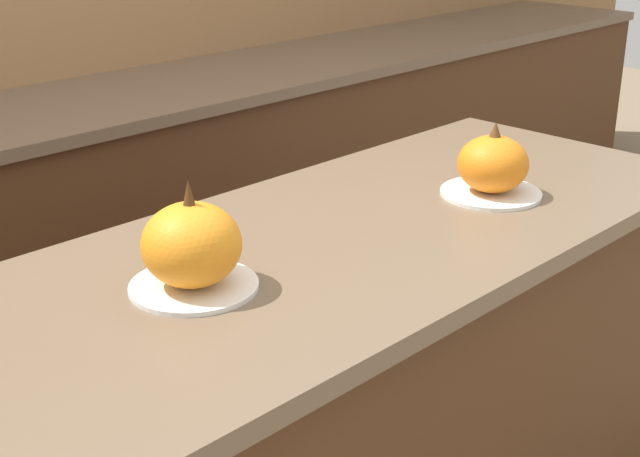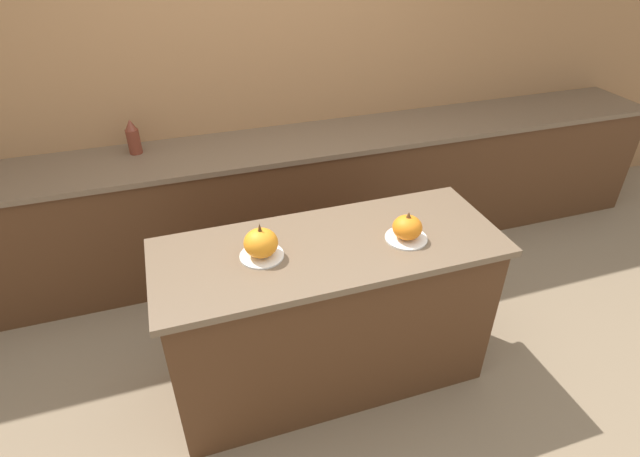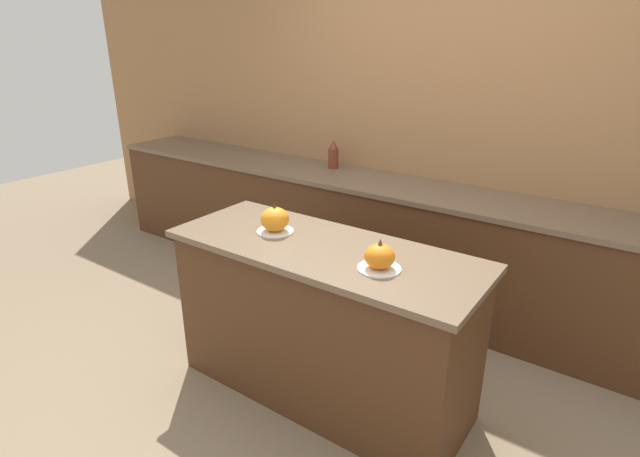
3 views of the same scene
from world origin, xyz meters
TOP-DOWN VIEW (x-y plane):
  - kitchen_island at (0.00, 0.00)m, footprint 1.67×0.65m
  - back_counter at (0.00, 1.24)m, footprint 6.00×0.60m
  - pumpkin_cake_left at (-0.33, 0.01)m, footprint 0.20×0.20m
  - pumpkin_cake_right at (0.36, -0.07)m, footprint 0.20×0.20m

SIDE VIEW (x-z plane):
  - back_counter at x=0.00m, z-range 0.00..0.90m
  - kitchen_island at x=0.00m, z-range 0.00..0.91m
  - pumpkin_cake_right at x=0.36m, z-range 0.89..1.04m
  - pumpkin_cake_left at x=-0.33m, z-range 0.88..1.06m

